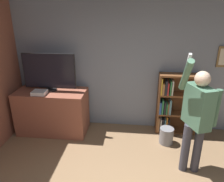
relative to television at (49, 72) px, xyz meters
The scene contains 7 objects.
wall_back 1.69m from the television, 13.49° to the left, with size 6.89×0.09×2.70m.
tv_ledge 0.84m from the television, 90.00° to the right, with size 1.40×0.66×0.90m.
television is the anchor object (origin of this frame).
game_console 0.44m from the television, 123.64° to the right, with size 0.27×0.22×0.07m.
bookshelf 2.56m from the television, ahead, with size 0.80×0.28×1.26m.
person 2.79m from the television, 20.71° to the right, with size 0.60×0.57×1.95m.
waste_bin 2.59m from the television, ahead, with size 0.26×0.26×0.32m.
Camera 1 is at (0.02, -1.49, 2.51)m, focal length 35.00 mm.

